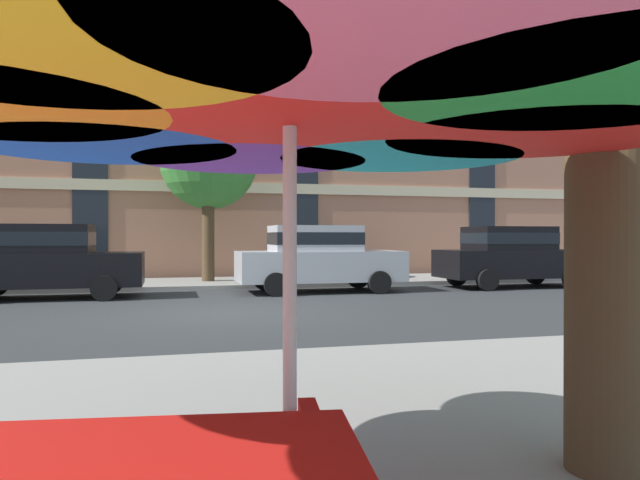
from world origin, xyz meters
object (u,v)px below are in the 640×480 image
Objects in this scene: sedan_black_midblock at (511,255)px; street_tree_middle at (207,154)px; patio_umbrella at (290,81)px; sedan_black at (45,259)px; sedan_silver at (318,257)px.

sedan_black_midblock is 9.68m from street_tree_middle.
patio_umbrella is (-0.69, -15.93, -1.92)m from street_tree_middle.
sedan_black is 6.03m from street_tree_middle.
sedan_silver is 13.20m from patio_umbrella.
patio_umbrella reaches higher than sedan_black.
street_tree_middle is (-2.71, 3.23, 3.11)m from sedan_silver.
sedan_black_midblock is at bearing 0.00° from sedan_black.
sedan_black is 12.61m from sedan_black_midblock.
sedan_black_midblock is (5.87, 0.00, 0.00)m from sedan_silver.
sedan_black is at bearing -141.34° from street_tree_middle.
street_tree_middle reaches higher than sedan_silver.
sedan_silver is 5.87m from sedan_black_midblock.
sedan_silver is 1.00× the size of sedan_black_midblock.
sedan_black_midblock is at bearing 53.88° from patio_umbrella.
patio_umbrella is at bearing -75.26° from sedan_black.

